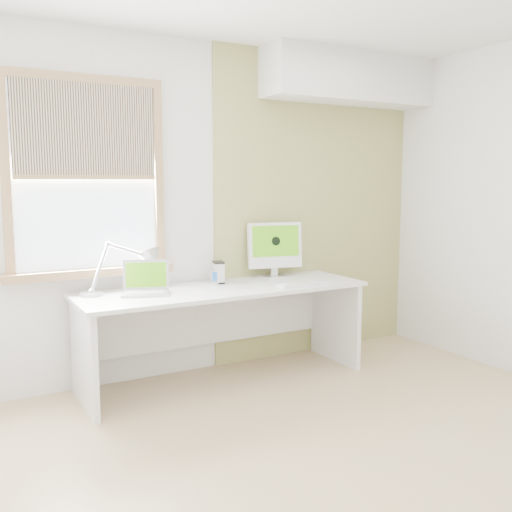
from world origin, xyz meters
TOP-DOWN VIEW (x-y plane):
  - room at (0.00, 0.00)m, footprint 4.04×3.54m
  - accent_wall at (1.00, 1.74)m, footprint 2.00×0.02m
  - soffit at (1.20, 1.57)m, footprint 1.60×0.40m
  - window at (-1.00, 1.71)m, footprint 1.20×0.14m
  - desk at (-0.09, 1.44)m, footprint 2.20×0.70m
  - desk_lamp at (-0.67, 1.56)m, footprint 0.67×0.27m
  - laptop at (-0.68, 1.45)m, footprint 0.40×0.36m
  - phone_dock at (-0.12, 1.49)m, footprint 0.06×0.06m
  - external_drive at (-0.04, 1.58)m, footprint 0.11×0.15m
  - imac at (0.50, 1.62)m, footprint 0.47×0.19m
  - keyboard at (0.48, 1.15)m, footprint 0.43×0.15m
  - mouse at (0.33, 1.19)m, footprint 0.07×0.10m

SIDE VIEW (x-z plane):
  - desk at x=-0.09m, z-range 0.17..0.90m
  - keyboard at x=0.48m, z-range 0.73..0.75m
  - mouse at x=0.33m, z-range 0.73..0.76m
  - phone_dock at x=-0.12m, z-range 0.70..0.82m
  - laptop at x=-0.68m, z-range 0.67..0.90m
  - external_drive at x=-0.04m, z-range 0.73..0.90m
  - desk_lamp at x=-0.67m, z-range 0.74..1.11m
  - imac at x=0.50m, z-range 0.76..1.21m
  - room at x=0.00m, z-range -0.02..2.62m
  - accent_wall at x=1.00m, z-range 0.00..2.60m
  - window at x=-1.00m, z-range 0.83..2.25m
  - soffit at x=1.20m, z-range 2.19..2.61m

